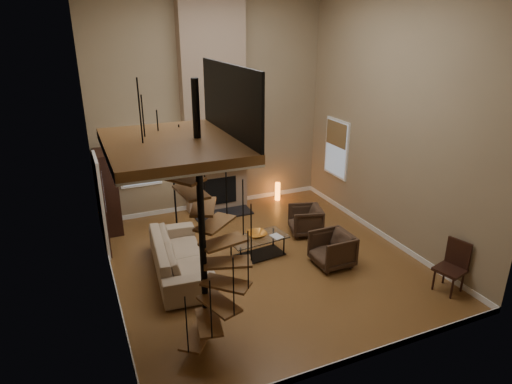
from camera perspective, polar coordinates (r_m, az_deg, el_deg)
name	(u,v)px	position (r m, az deg, el deg)	size (l,w,h in m)	color
ground	(263,260)	(9.39, 0.97, -8.84)	(6.00, 6.50, 0.01)	olive
back_wall	(211,104)	(11.34, -5.80, 11.21)	(6.00, 0.02, 5.50)	#927E5E
front_wall	(371,188)	(5.68, 14.69, 0.48)	(6.00, 0.02, 5.50)	#927E5E
left_wall	(97,149)	(7.66, -19.91, 5.23)	(0.02, 6.50, 5.50)	#927E5E
right_wall	(393,119)	(9.95, 17.26, 8.99)	(0.02, 6.50, 5.50)	#927E5E
baseboard_back	(215,203)	(12.08, -5.32, -1.46)	(6.00, 0.02, 0.12)	white
baseboard_front	(354,359)	(7.07, 12.51, -20.33)	(6.00, 0.02, 0.12)	white
baseboard_left	(116,290)	(8.74, -17.63, -11.94)	(0.02, 6.50, 0.12)	white
baseboard_right	(380,233)	(10.79, 15.68, -5.08)	(0.02, 6.50, 0.12)	white
chimney_breast	(214,106)	(11.16, -5.50, 11.07)	(1.60, 0.38, 5.50)	#93785F
hearth	(223,214)	(11.51, -4.27, -2.82)	(1.50, 0.60, 0.04)	black
firebox	(219,191)	(11.56, -4.81, 0.12)	(0.95, 0.02, 0.72)	black
mantel	(219,170)	(11.29, -4.78, 2.83)	(1.70, 0.18, 0.06)	white
mirror_frame	(217,139)	(11.12, -5.00, 6.83)	(0.94, 0.94, 0.10)	black
mirror_disc	(217,139)	(11.13, -5.02, 6.84)	(0.80, 0.80, 0.01)	white
vase_left	(198,167)	(11.13, -7.55, 3.27)	(0.24, 0.24, 0.25)	black
vase_right	(240,162)	(11.48, -2.02, 3.90)	(0.20, 0.20, 0.21)	#1C5B63
window_back	(139,156)	(11.16, -14.90, 4.49)	(1.02, 0.06, 1.52)	white
window_right	(336,147)	(11.74, 10.36, 5.70)	(0.06, 1.02, 1.52)	white
entry_door	(102,205)	(9.91, -19.27, -1.64)	(0.10, 1.05, 2.16)	white
loft	(179,140)	(5.94, -9.87, 6.67)	(1.70, 2.20, 1.09)	brown
spiral_stair	(203,235)	(6.51, -6.85, -5.50)	(1.47, 1.47, 4.06)	black
hutch	(108,193)	(10.87, -18.56, -0.11)	(0.42, 0.89, 1.99)	black
sofa	(179,256)	(8.88, -9.89, -8.10)	(2.45, 0.96, 0.72)	tan
armchair_near	(308,220)	(10.40, 6.76, -3.62)	(0.70, 0.72, 0.66)	#3D291C
armchair_far	(335,249)	(9.23, 10.19, -7.23)	(0.75, 0.77, 0.70)	#3D291C
coffee_table	(258,245)	(9.39, 0.21, -6.80)	(1.29, 0.74, 0.46)	silver
bowl	(257,234)	(9.33, 0.09, -5.51)	(0.42, 0.42, 0.10)	orange
book	(276,237)	(9.32, 2.57, -5.83)	(0.20, 0.27, 0.03)	gray
floor_lamp	(173,174)	(10.31, -10.65, 2.26)	(0.43, 0.43, 1.75)	black
accent_lamp	(278,191)	(12.35, 2.80, 0.08)	(0.14, 0.14, 0.51)	orange
side_chair	(453,264)	(8.97, 24.14, -8.52)	(0.58, 0.58, 1.00)	black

